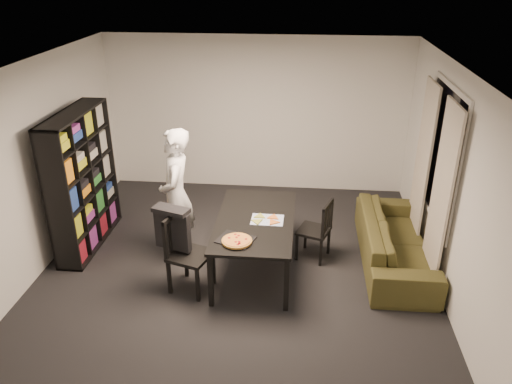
# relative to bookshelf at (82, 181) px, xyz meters

# --- Properties ---
(room) EXTENTS (5.01, 5.51, 2.61)m
(room) POSITION_rel_bookshelf_xyz_m (2.16, -0.60, 0.35)
(room) COLOR black
(room) RESTS_ON ground
(window_pane) EXTENTS (0.02, 1.40, 1.60)m
(window_pane) POSITION_rel_bookshelf_xyz_m (4.64, -0.00, 0.55)
(window_pane) COLOR black
(window_pane) RESTS_ON room
(window_frame) EXTENTS (0.03, 1.52, 1.72)m
(window_frame) POSITION_rel_bookshelf_xyz_m (4.64, -0.00, 0.55)
(window_frame) COLOR white
(window_frame) RESTS_ON room
(curtain_left) EXTENTS (0.03, 0.70, 2.25)m
(curtain_left) POSITION_rel_bookshelf_xyz_m (4.56, -0.52, 0.20)
(curtain_left) COLOR beige
(curtain_left) RESTS_ON room
(curtain_right) EXTENTS (0.03, 0.70, 2.25)m
(curtain_right) POSITION_rel_bookshelf_xyz_m (4.56, 0.52, 0.20)
(curtain_right) COLOR beige
(curtain_right) RESTS_ON room
(bookshelf) EXTENTS (0.35, 1.50, 1.90)m
(bookshelf) POSITION_rel_bookshelf_xyz_m (0.00, 0.00, 0.00)
(bookshelf) COLOR black
(bookshelf) RESTS_ON room
(dining_table) EXTENTS (0.96, 1.73, 0.72)m
(dining_table) POSITION_rel_bookshelf_xyz_m (2.39, -0.44, -0.29)
(dining_table) COLOR black
(dining_table) RESTS_ON room
(chair_left) EXTENTS (0.57, 0.57, 0.98)m
(chair_left) POSITION_rel_bookshelf_xyz_m (1.57, -0.91, -0.39)
(chair_left) COLOR black
(chair_left) RESTS_ON room
(chair_right) EXTENTS (0.50, 0.50, 0.84)m
(chair_right) POSITION_rel_bookshelf_xyz_m (3.21, -0.11, -0.47)
(chair_right) COLOR black
(chair_right) RESTS_ON room
(draped_jacket) EXTENTS (0.47, 0.32, 0.54)m
(draped_jacket) POSITION_rel_bookshelf_xyz_m (1.45, -0.87, -0.14)
(draped_jacket) COLOR black
(draped_jacket) RESTS_ON chair_left
(person) EXTENTS (0.52, 0.71, 1.79)m
(person) POSITION_rel_bookshelf_xyz_m (1.34, -0.21, -0.06)
(person) COLOR silver
(person) RESTS_ON room
(baking_tray) EXTENTS (0.48, 0.44, 0.01)m
(baking_tray) POSITION_rel_bookshelf_xyz_m (2.21, -0.96, -0.22)
(baking_tray) COLOR black
(baking_tray) RESTS_ON dining_table
(pepperoni_pizza) EXTENTS (0.35, 0.35, 0.03)m
(pepperoni_pizza) POSITION_rel_bookshelf_xyz_m (2.23, -1.02, -0.20)
(pepperoni_pizza) COLOR #A2712F
(pepperoni_pizza) RESTS_ON dining_table
(kitchen_towel) EXTENTS (0.41, 0.31, 0.01)m
(kitchen_towel) POSITION_rel_bookshelf_xyz_m (2.54, -0.44, -0.23)
(kitchen_towel) COLOR silver
(kitchen_towel) RESTS_ON dining_table
(pizza_slices) EXTENTS (0.39, 0.34, 0.01)m
(pizza_slices) POSITION_rel_bookshelf_xyz_m (2.52, -0.45, -0.22)
(pizza_slices) COLOR gold
(pizza_slices) RESTS_ON dining_table
(sofa) EXTENTS (0.83, 2.12, 0.62)m
(sofa) POSITION_rel_bookshelf_xyz_m (4.20, -0.11, -0.64)
(sofa) COLOR #393917
(sofa) RESTS_ON room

